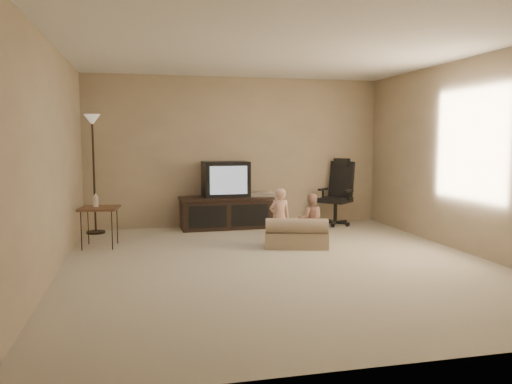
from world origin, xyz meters
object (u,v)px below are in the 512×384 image
toddler_right (311,219)px  child_sofa (297,235)px  office_chair (337,201)px  toddler_left (280,218)px  floor_lamp (93,147)px  side_table (99,208)px  tv_stand (226,201)px

toddler_right → child_sofa: bearing=39.5°
toddler_right → office_chair: bearing=-111.3°
toddler_left → floor_lamp: bearing=-36.7°
side_table → toddler_right: (2.85, -0.51, -0.17)m
side_table → toddler_left: bearing=-12.7°
side_table → toddler_right: size_ratio=1.04×
toddler_left → toddler_right: (0.45, 0.03, -0.04)m
office_chair → child_sofa: size_ratio=1.21×
tv_stand → floor_lamp: floor_lamp is taller
toddler_left → child_sofa: bearing=153.9°
tv_stand → child_sofa: bearing=-69.8°
floor_lamp → toddler_left: floor_lamp is taller
office_chair → toddler_left: size_ratio=1.42×
side_table → child_sofa: 2.71m
office_chair → toddler_right: office_chair is taller
side_table → toddler_right: 2.90m
child_sofa → toddler_left: toddler_left is taller
tv_stand → child_sofa: tv_stand is taller
floor_lamp → child_sofa: (2.76, -1.69, -1.18)m
office_chair → side_table: (-3.84, -0.97, 0.12)m
floor_lamp → tv_stand: bearing=0.1°
toddler_right → side_table: bearing=2.7°
toddler_right → tv_stand: bearing=-46.8°
floor_lamp → child_sofa: size_ratio=1.96×
child_sofa → side_table: bearing=-177.2°
floor_lamp → toddler_left: (2.54, -1.60, -0.94)m
floor_lamp → toddler_right: floor_lamp is taller
side_table → child_sofa: size_ratio=0.79×
child_sofa → toddler_right: (0.24, 0.12, 0.19)m
side_table → floor_lamp: (-0.15, 1.06, 0.81)m
child_sofa → toddler_right: 0.33m
office_chair → toddler_left: 2.09m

